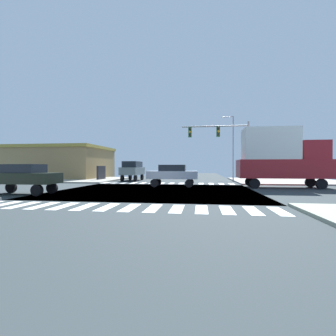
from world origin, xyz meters
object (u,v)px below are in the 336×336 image
(traffic_signal_mast, at_px, (222,138))
(sedan_leading_3, at_px, (23,176))
(box_truck_trailing_1, at_px, (281,156))
(bank_building, at_px, (50,163))
(sedan_queued_2, at_px, (173,174))
(street_lamp, at_px, (232,142))
(suv_nearside_1, at_px, (133,169))

(traffic_signal_mast, relative_size, sedan_leading_3, 1.54)
(sedan_leading_3, xyz_separation_m, box_truck_trailing_1, (17.43, 7.00, 1.45))
(bank_building, xyz_separation_m, sedan_queued_2, (19.39, -11.86, -1.18))
(sedan_queued_2, distance_m, box_truck_trailing_1, 8.97)
(traffic_signal_mast, height_order, sedan_leading_3, traffic_signal_mast)
(sedan_queued_2, height_order, sedan_leading_3, same)
(street_lamp, bearing_deg, sedan_queued_2, -113.97)
(street_lamp, relative_size, sedan_leading_3, 2.12)
(bank_building, height_order, box_truck_trailing_1, box_truck_trailing_1)
(traffic_signal_mast, distance_m, sedan_leading_3, 17.24)
(sedan_leading_3, bearing_deg, suv_nearside_1, -10.63)
(sedan_leading_3, height_order, box_truck_trailing_1, box_truck_trailing_1)
(suv_nearside_1, height_order, box_truck_trailing_1, box_truck_trailing_1)
(street_lamp, xyz_separation_m, bank_building, (-26.28, -3.64, -3.07))
(bank_building, relative_size, sedan_leading_3, 4.13)
(bank_building, distance_m, box_truck_trailing_1, 30.63)
(suv_nearside_1, relative_size, sedan_queued_2, 1.07)
(traffic_signal_mast, xyz_separation_m, box_truck_trailing_1, (4.39, -3.75, -1.98))
(street_lamp, bearing_deg, bank_building, -172.11)
(bank_building, height_order, suv_nearside_1, bank_building)
(box_truck_trailing_1, bearing_deg, street_lamp, -172.78)
(box_truck_trailing_1, bearing_deg, sedan_leading_3, -68.12)
(traffic_signal_mast, height_order, street_lamp, street_lamp)
(bank_building, xyz_separation_m, suv_nearside_1, (13.59, -4.10, -0.90))
(street_lamp, distance_m, sedan_queued_2, 17.49)
(street_lamp, height_order, suv_nearside_1, street_lamp)
(traffic_signal_mast, xyz_separation_m, street_lamp, (2.43, 11.75, 0.82))
(traffic_signal_mast, relative_size, bank_building, 0.37)
(street_lamp, bearing_deg, box_truck_trailing_1, -82.78)
(suv_nearside_1, distance_m, sedan_queued_2, 9.69)
(bank_building, bearing_deg, sedan_queued_2, -31.44)
(street_lamp, xyz_separation_m, box_truck_trailing_1, (1.96, -15.50, -2.80))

